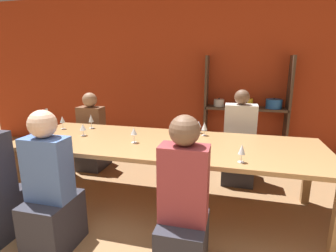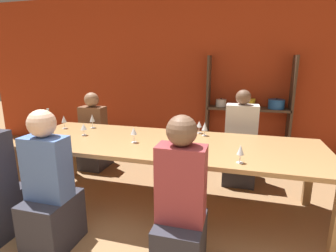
% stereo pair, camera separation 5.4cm
% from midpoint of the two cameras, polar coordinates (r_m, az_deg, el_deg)
% --- Properties ---
extents(wall_back_red, '(8.80, 0.06, 2.70)m').
position_cam_midpoint_polar(wall_back_red, '(4.52, 7.56, 10.84)').
color(wall_back_red, '#B23819').
rests_on(wall_back_red, ground_plane).
extents(shelf_unit, '(1.29, 0.30, 1.67)m').
position_cam_midpoint_polar(shelf_unit, '(4.39, 16.15, 0.40)').
color(shelf_unit, '#4C3828').
rests_on(shelf_unit, ground_plane).
extents(dining_table, '(3.19, 1.10, 0.75)m').
position_cam_midpoint_polar(dining_table, '(2.77, -1.08, -4.75)').
color(dining_table, '#AD7F4C').
rests_on(dining_table, ground_plane).
extents(wine_bottle_green, '(0.07, 0.07, 0.33)m').
position_cam_midpoint_polar(wine_bottle_green, '(3.15, -25.04, -0.21)').
color(wine_bottle_green, '#B2C6C1').
rests_on(wine_bottle_green, dining_table).
extents(wine_glass_empty_a, '(0.07, 0.07, 0.14)m').
position_cam_midpoint_polar(wine_glass_empty_a, '(3.13, -18.53, -0.30)').
color(wine_glass_empty_a, white).
rests_on(wine_glass_empty_a, dining_table).
extents(wine_glass_empty_b, '(0.07, 0.07, 0.18)m').
position_cam_midpoint_polar(wine_glass_empty_b, '(3.45, -16.85, 1.55)').
color(wine_glass_empty_b, white).
rests_on(wine_glass_empty_b, dining_table).
extents(wine_glass_white_a, '(0.07, 0.07, 0.16)m').
position_cam_midpoint_polar(wine_glass_white_a, '(2.73, -8.00, -1.24)').
color(wine_glass_white_a, white).
rests_on(wine_glass_white_a, dining_table).
extents(wine_glass_white_b, '(0.06, 0.06, 0.16)m').
position_cam_midpoint_polar(wine_glass_white_b, '(2.25, 15.09, -5.08)').
color(wine_glass_white_b, white).
rests_on(wine_glass_white_b, dining_table).
extents(wine_glass_white_c, '(0.07, 0.07, 0.16)m').
position_cam_midpoint_polar(wine_glass_white_c, '(3.00, 7.42, -0.14)').
color(wine_glass_white_c, white).
rests_on(wine_glass_white_c, dining_table).
extents(wine_glass_empty_c, '(0.07, 0.07, 0.15)m').
position_cam_midpoint_polar(wine_glass_empty_c, '(3.01, 1.30, 0.13)').
color(wine_glass_empty_c, white).
rests_on(wine_glass_empty_c, dining_table).
extents(wine_glass_red_a, '(0.06, 0.06, 0.16)m').
position_cam_midpoint_polar(wine_glass_red_a, '(3.53, -22.41, 1.21)').
color(wine_glass_red_a, white).
rests_on(wine_glass_red_a, dining_table).
extents(wine_glass_empty_d, '(0.07, 0.07, 0.19)m').
position_cam_midpoint_polar(wine_glass_empty_d, '(2.71, 2.22, -0.90)').
color(wine_glass_empty_d, white).
rests_on(wine_glass_empty_d, dining_table).
extents(wine_glass_empty_e, '(0.07, 0.07, 0.15)m').
position_cam_midpoint_polar(wine_glass_empty_e, '(3.09, 6.19, 0.32)').
color(wine_glass_empty_e, white).
rests_on(wine_glass_empty_e, dining_table).
extents(person_near_a, '(0.36, 0.45, 1.21)m').
position_cam_midpoint_polar(person_near_a, '(2.48, -24.70, -14.13)').
color(person_near_a, '#2D2D38').
rests_on(person_near_a, ground_plane).
extents(person_far_a, '(0.40, 0.50, 1.23)m').
position_cam_midpoint_polar(person_far_a, '(3.61, 14.70, -4.77)').
color(person_far_a, '#2D2D38').
rests_on(person_far_a, ground_plane).
extents(person_near_b, '(0.35, 0.44, 1.22)m').
position_cam_midpoint_polar(person_near_b, '(2.06, 2.56, -18.52)').
color(person_near_b, '#2D2D38').
rests_on(person_near_b, ground_plane).
extents(person_far_b, '(0.37, 0.46, 1.14)m').
position_cam_midpoint_polar(person_far_b, '(4.10, -16.47, -3.04)').
color(person_far_b, '#2D2D38').
rests_on(person_far_b, ground_plane).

